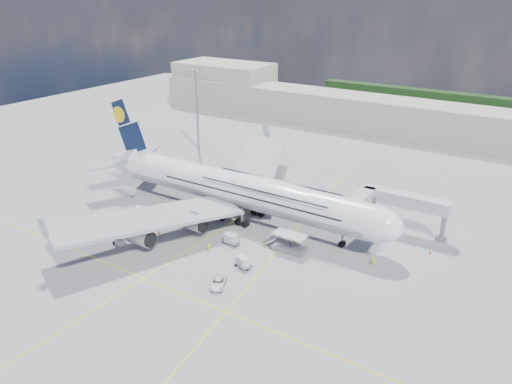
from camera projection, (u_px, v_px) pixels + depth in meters
The scene contains 31 objects.
ground at pixel (212, 235), 104.58m from camera, with size 300.00×300.00×0.00m, color gray.
taxi_line_main at pixel (212, 235), 104.58m from camera, with size 0.25×220.00×0.01m, color yellow.
taxi_line_cross at pixel (144, 278), 89.09m from camera, with size 120.00×0.25×0.01m, color yellow.
taxi_line_diag at pixel (294, 233), 105.30m from camera, with size 0.25×100.00×0.01m, color yellow.
airliner at pixel (240, 189), 109.56m from camera, with size 77.26×79.15×23.71m.
jet_bridge at pixel (387, 202), 103.20m from camera, with size 18.80×12.10×8.50m.
cargo_loader at pixel (289, 245), 97.90m from camera, with size 8.53×3.20×3.67m.
light_mast at pixel (197, 108), 154.44m from camera, with size 3.00×0.70×25.50m.
terminal at pixel (376, 115), 175.86m from camera, with size 180.00×16.00×12.00m, color #B2AD9E.
hangar at pixel (224, 84), 213.73m from camera, with size 40.00×22.00×18.00m, color #B2AD9E.
dolly_row_a at pixel (139, 210), 113.87m from camera, with size 2.89×1.84×1.71m.
dolly_row_b at pixel (108, 227), 105.97m from camera, with size 2.85×1.96×1.64m.
dolly_row_c at pixel (138, 227), 107.02m from camera, with size 3.34×2.47×0.44m.
dolly_back at pixel (131, 192), 123.55m from camera, with size 2.86×1.82×1.70m.
dolly_nose_far at pixel (243, 262), 92.16m from camera, with size 3.67×2.88×2.06m.
dolly_nose_near at pixel (231, 239), 100.46m from camera, with size 3.47×1.95×2.15m.
baggage_tug at pixel (119, 241), 100.34m from camera, with size 2.78×1.62×1.63m.
catering_truck_inner at pixel (250, 187), 124.51m from camera, with size 6.60×4.09×3.67m.
catering_truck_outer at pixel (251, 151), 151.42m from camera, with size 6.25×2.54×3.70m.
service_van at pixel (218, 283), 86.42m from camera, with size 2.27×4.93×1.37m, color white.
crew_nose at pixel (373, 261), 92.75m from camera, with size 0.68×0.44×1.85m, color #D6FF1A.
crew_loader at pixel (263, 244), 99.10m from camera, with size 0.77×0.60×1.58m, color #A6E518.
crew_wing at pixel (121, 234), 102.75m from camera, with size 1.14×0.47×1.95m, color #ACDA16.
crew_van at pixel (296, 238), 100.88m from camera, with size 0.98×0.64×2.00m, color #D8F319.
crew_tug at pixel (209, 247), 97.83m from camera, with size 1.04×0.60×1.60m, color #DCFF1A.
cone_nose at pixel (430, 252), 97.05m from camera, with size 0.50×0.50×0.64m.
cone_wing_left_inner at pixel (234, 188), 127.79m from camera, with size 0.44×0.44×0.56m.
cone_wing_left_outer at pixel (242, 182), 131.39m from camera, with size 0.49×0.49×0.62m.
cone_wing_right_inner at pixel (159, 232), 104.87m from camera, with size 0.48×0.48×0.61m.
cone_wing_right_outer at pixel (99, 236), 103.66m from camera, with size 0.38×0.38×0.49m.
cone_tail at pixel (139, 178), 134.41m from camera, with size 0.41×0.41×0.52m.
Camera 1 is at (58.38, -73.10, 48.49)m, focal length 35.00 mm.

